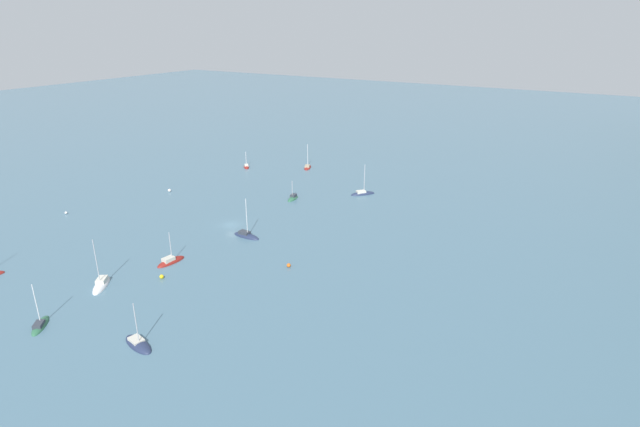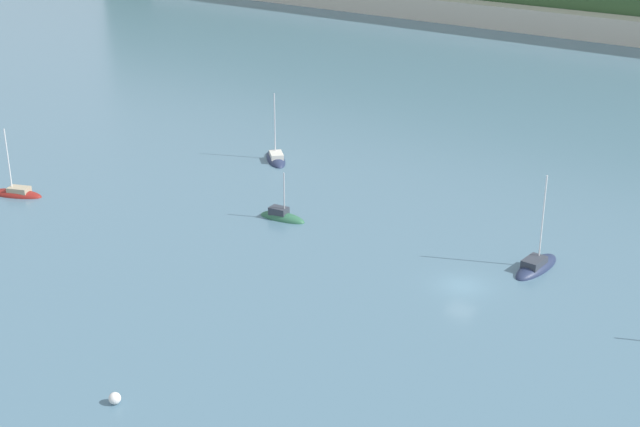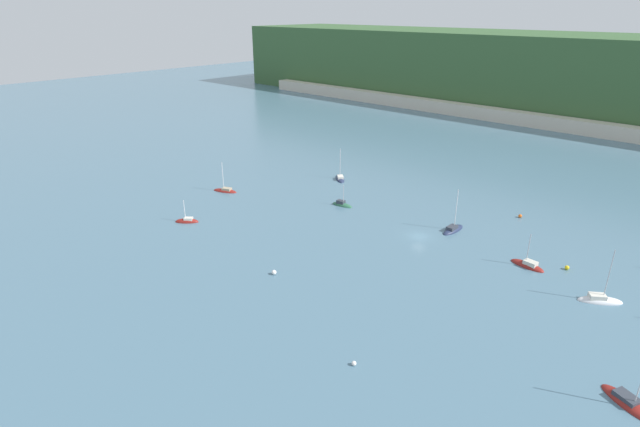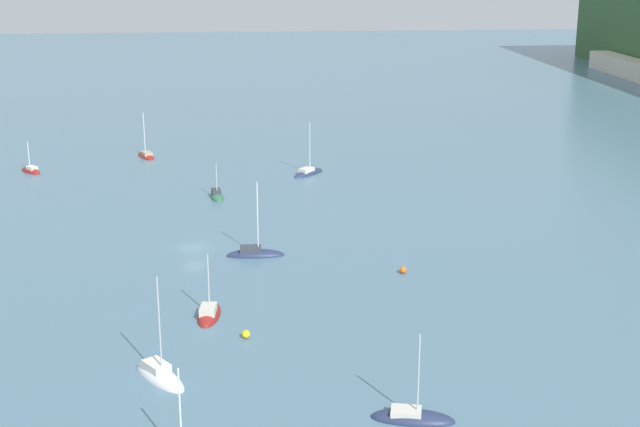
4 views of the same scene
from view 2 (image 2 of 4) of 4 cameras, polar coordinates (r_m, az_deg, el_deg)
name	(u,v)px [view 2 (image 2 of 4)]	position (r m, az deg, el deg)	size (l,w,h in m)	color
ground_plane	(462,286)	(79.85, 9.09, -4.60)	(600.00, 600.00, 0.00)	slate
sailboat_1	(536,267)	(84.42, 13.66, -3.36)	(2.42, 6.93, 9.76)	#232D4C
sailboat_4	(16,194)	(105.25, -18.89, 1.17)	(6.75, 4.46, 8.35)	maroon
sailboat_7	(276,159)	(111.44, -2.84, 3.50)	(6.62, 6.22, 9.15)	#232D4C
sailboat_8	(282,218)	(93.18, -2.45, -0.27)	(5.48, 2.57, 5.83)	#2D6647
mooring_buoy_0	(115,398)	(64.46, -13.00, -11.45)	(0.86, 0.86, 0.86)	white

